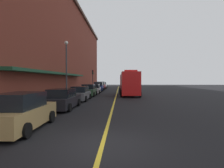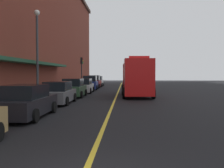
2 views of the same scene
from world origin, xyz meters
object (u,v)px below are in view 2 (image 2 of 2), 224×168
object	(u,v)px
parked_car_3	(74,88)
parked_car_5	(90,83)
parking_meter_1	(87,80)
fire_truck	(136,78)
parking_meter_3	(34,90)
traffic_light_near	(82,67)
parked_car_4	(84,86)
parked_car_1	(26,102)
parked_car_7	(98,81)
street_lamp_left	(37,45)
parked_car_6	(94,82)
parked_car_2	(59,93)

from	to	relation	value
parked_car_3	parked_car_5	bearing A→B (deg)	0.07
parked_car_3	parking_meter_1	distance (m)	18.64
fire_truck	parking_meter_3	size ratio (longest dim) A/B	6.80
parked_car_5	traffic_light_near	bearing A→B (deg)	45.59
fire_truck	parking_meter_3	world-z (taller)	fire_truck
parked_car_4	parking_meter_3	bearing A→B (deg)	171.98
parking_meter_1	parking_meter_3	world-z (taller)	same
parked_car_4	traffic_light_near	size ratio (longest dim) A/B	1.13
parked_car_3	parking_meter_1	size ratio (longest dim) A/B	3.12
parked_car_1	fire_truck	size ratio (longest dim) A/B	0.54
parking_meter_1	parked_car_1	bearing A→B (deg)	-87.52
parked_car_5	parked_car_7	world-z (taller)	parked_car_5
parked_car_4	street_lamp_left	bearing A→B (deg)	166.71
parked_car_3	parked_car_4	size ratio (longest dim) A/B	0.85
parked_car_6	parking_meter_1	size ratio (longest dim) A/B	3.23
parked_car_7	fire_truck	size ratio (longest dim) A/B	0.50
parking_meter_1	fire_truck	bearing A→B (deg)	-66.79
parked_car_6	parking_meter_3	distance (m)	23.52
parking_meter_3	parked_car_3	bearing A→B (deg)	77.92
parked_car_2	street_lamp_left	xyz separation A→B (m)	(-2.00, 1.36, 3.64)
parked_car_3	parked_car_5	distance (m)	11.56
parked_car_3	street_lamp_left	world-z (taller)	street_lamp_left
parked_car_4	parked_car_6	bearing A→B (deg)	-0.18
parked_car_3	parked_car_2	bearing A→B (deg)	179.96
parked_car_7	parking_meter_1	xyz separation A→B (m)	(-1.33, -3.48, 0.24)
parked_car_3	parked_car_4	bearing A→B (deg)	-0.61
parked_car_1	parked_car_7	distance (m)	33.72
parked_car_3	parking_meter_1	xyz separation A→B (m)	(-1.42, 18.58, 0.26)
parked_car_5	parking_meter_1	size ratio (longest dim) A/B	3.43
parked_car_7	parked_car_6	bearing A→B (deg)	179.63
fire_truck	parking_meter_1	bearing A→B (deg)	-158.32
parked_car_4	traffic_light_near	distance (m)	7.88
fire_truck	parking_meter_3	bearing A→B (deg)	-43.09
parked_car_1	parked_car_3	bearing A→B (deg)	-0.68
parked_car_5	traffic_light_near	world-z (taller)	traffic_light_near
parked_car_7	fire_truck	bearing A→B (deg)	-164.30
parked_car_7	street_lamp_left	world-z (taller)	street_lamp_left
parked_car_5	parking_meter_1	bearing A→B (deg)	9.74
parked_car_6	parking_meter_3	world-z (taller)	parked_car_6
parking_meter_1	parking_meter_3	bearing A→B (deg)	-90.00
traffic_light_near	parking_meter_3	bearing A→B (deg)	-90.18
parked_car_6	traffic_light_near	xyz separation A→B (m)	(-1.28, -4.01, 2.27)
parked_car_2	parked_car_5	bearing A→B (deg)	-0.83
street_lamp_left	traffic_light_near	bearing A→B (deg)	87.77
parked_car_7	fire_truck	xyz separation A→B (m)	(5.96, -20.48, 0.93)
parked_car_3	parked_car_7	size ratio (longest dim) A/B	0.92
parked_car_1	parked_car_5	xyz separation A→B (m)	(0.14, 23.22, 0.11)
parked_car_4	fire_truck	world-z (taller)	fire_truck
parked_car_7	traffic_light_near	size ratio (longest dim) A/B	1.05
parked_car_1	traffic_light_near	xyz separation A→B (m)	(-1.25, 24.49, 2.38)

